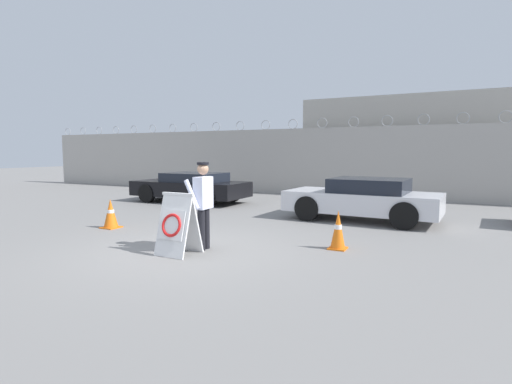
{
  "coord_description": "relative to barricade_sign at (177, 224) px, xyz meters",
  "views": [
    {
      "loc": [
        4.88,
        -6.37,
        1.97
      ],
      "look_at": [
        0.89,
        1.46,
        1.09
      ],
      "focal_mm": 28.0,
      "sensor_mm": 36.0,
      "label": 1
    }
  ],
  "objects": [
    {
      "name": "perimeter_wall",
      "position": [
        -0.1,
        11.48,
        0.94
      ],
      "size": [
        36.0,
        0.3,
        3.51
      ],
      "color": "#ADA8A0",
      "rests_on": "ground_plane"
    },
    {
      "name": "parked_car_rear_sedan",
      "position": [
        2.36,
        5.52,
        0.04
      ],
      "size": [
        4.36,
        2.11,
        1.22
      ],
      "rotation": [
        0.0,
        0.0,
        3.09
      ],
      "color": "black",
      "rests_on": "ground_plane"
    },
    {
      "name": "barricade_sign",
      "position": [
        0.0,
        0.0,
        0.0
      ],
      "size": [
        0.73,
        0.69,
        1.2
      ],
      "rotation": [
        0.0,
        0.0,
        -0.01
      ],
      "color": "white",
      "rests_on": "ground_plane"
    },
    {
      "name": "security_guard",
      "position": [
        0.22,
        0.57,
        0.39
      ],
      "size": [
        0.38,
        0.64,
        1.77
      ],
      "rotation": [
        0.0,
        0.0,
        -1.51
      ],
      "color": "black",
      "rests_on": "ground_plane"
    },
    {
      "name": "ground_plane",
      "position": [
        -0.1,
        0.33,
        -0.6
      ],
      "size": [
        90.0,
        90.0,
        0.0
      ],
      "primitive_type": "plane",
      "color": "gray"
    },
    {
      "name": "traffic_cone_near",
      "position": [
        -3.25,
        1.38,
        -0.22
      ],
      "size": [
        0.43,
        0.43,
        0.76
      ],
      "color": "orange",
      "rests_on": "ground_plane"
    },
    {
      "name": "building_block",
      "position": [
        2.31,
        15.77,
        1.66
      ],
      "size": [
        9.01,
        6.07,
        4.52
      ],
      "color": "#B2ADA3",
      "rests_on": "ground_plane"
    },
    {
      "name": "parked_car_front_coupe",
      "position": [
        -4.59,
        6.71,
        0.02
      ],
      "size": [
        4.59,
        2.0,
        1.17
      ],
      "rotation": [
        0.0,
        0.0,
        3.14
      ],
      "color": "black",
      "rests_on": "ground_plane"
    },
    {
      "name": "traffic_cone_mid",
      "position": [
        2.65,
        1.82,
        -0.2
      ],
      "size": [
        0.35,
        0.35,
        0.8
      ],
      "color": "orange",
      "rests_on": "ground_plane"
    }
  ]
}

